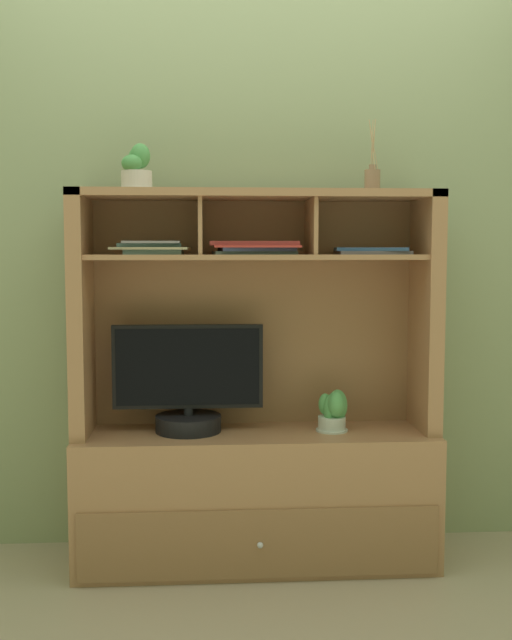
% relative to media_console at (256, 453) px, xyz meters
% --- Properties ---
extents(floor_plane, '(6.00, 6.00, 0.02)m').
position_rel_media_console_xyz_m(floor_plane, '(0.00, -0.01, -0.45)').
color(floor_plane, tan).
rests_on(floor_plane, ground).
extents(back_wall, '(6.00, 0.02, 2.80)m').
position_rel_media_console_xyz_m(back_wall, '(0.00, 0.24, 0.96)').
color(back_wall, gray).
rests_on(back_wall, ground).
extents(media_console, '(1.42, 0.46, 1.49)m').
position_rel_media_console_xyz_m(media_console, '(0.00, 0.00, 0.00)').
color(media_console, '#A2724B').
rests_on(media_console, ground).
extents(tv_monitor, '(0.60, 0.26, 0.43)m').
position_rel_media_console_xyz_m(tv_monitor, '(-0.27, -0.00, 0.26)').
color(tv_monitor, black).
rests_on(tv_monitor, media_console).
extents(potted_orchid, '(0.13, 0.13, 0.17)m').
position_rel_media_console_xyz_m(potted_orchid, '(0.31, -0.03, 0.18)').
color(potted_orchid, silver).
rests_on(potted_orchid, media_console).
extents(magazine_stack_left, '(0.35, 0.22, 0.05)m').
position_rel_media_console_xyz_m(magazine_stack_left, '(-0.01, -0.03, 0.83)').
color(magazine_stack_left, slate).
rests_on(magazine_stack_left, media_console).
extents(magazine_stack_centre, '(0.31, 0.22, 0.05)m').
position_rel_media_console_xyz_m(magazine_stack_centre, '(-0.40, -0.03, 0.83)').
color(magazine_stack_centre, '#506961').
rests_on(magazine_stack_centre, media_console).
extents(magazine_stack_right, '(0.30, 0.23, 0.03)m').
position_rel_media_console_xyz_m(magazine_stack_right, '(0.46, -0.01, 0.81)').
color(magazine_stack_right, '#605B5F').
rests_on(magazine_stack_right, media_console).
extents(diffuser_bottle, '(0.06, 0.06, 0.28)m').
position_rel_media_console_xyz_m(diffuser_bottle, '(0.46, 0.01, 1.10)').
color(diffuser_bottle, '#906F51').
rests_on(diffuser_bottle, media_console).
extents(potted_succulent, '(0.14, 0.14, 0.18)m').
position_rel_media_console_xyz_m(potted_succulent, '(-0.46, 0.01, 1.12)').
color(potted_succulent, beige).
rests_on(potted_succulent, media_console).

